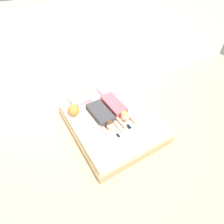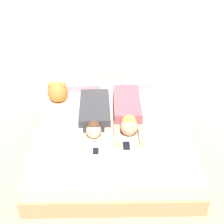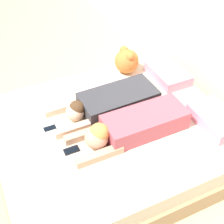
% 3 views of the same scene
% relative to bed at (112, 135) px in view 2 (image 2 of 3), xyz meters
% --- Properties ---
extents(ground_plane, '(12.00, 12.00, 0.00)m').
position_rel_bed_xyz_m(ground_plane, '(0.00, 0.00, -0.19)').
color(ground_plane, tan).
extents(wall_back, '(12.00, 0.06, 2.60)m').
position_rel_bed_xyz_m(wall_back, '(0.00, 1.24, 1.11)').
color(wall_back, beige).
rests_on(wall_back, ground_plane).
extents(bed, '(1.85, 2.18, 0.39)m').
position_rel_bed_xyz_m(bed, '(0.00, 0.00, 0.00)').
color(bed, tan).
rests_on(bed, ground_plane).
extents(pillow_head_left, '(0.50, 0.32, 0.12)m').
position_rel_bed_xyz_m(pillow_head_left, '(-0.40, 0.87, 0.26)').
color(pillow_head_left, pink).
rests_on(pillow_head_left, bed).
extents(pillow_head_right, '(0.50, 0.32, 0.12)m').
position_rel_bed_xyz_m(pillow_head_right, '(0.40, 0.87, 0.26)').
color(pillow_head_right, pink).
rests_on(pillow_head_right, bed).
extents(person_left, '(0.39, 1.08, 0.20)m').
position_rel_bed_xyz_m(person_left, '(-0.21, 0.07, 0.28)').
color(person_left, '#333338').
rests_on(person_left, bed).
extents(person_right, '(0.35, 1.09, 0.24)m').
position_rel_bed_xyz_m(person_right, '(0.19, 0.10, 0.29)').
color(person_right, '#B24C59').
rests_on(person_right, bed).
extents(cell_phone_left, '(0.08, 0.13, 0.01)m').
position_rel_bed_xyz_m(cell_phone_left, '(-0.18, -0.54, 0.20)').
color(cell_phone_left, silver).
rests_on(cell_phone_left, bed).
extents(cell_phone_right, '(0.08, 0.13, 0.01)m').
position_rel_bed_xyz_m(cell_phone_right, '(0.15, -0.45, 0.20)').
color(cell_phone_right, black).
rests_on(cell_phone_right, bed).
extents(plush_toy, '(0.27, 0.27, 0.28)m').
position_rel_bed_xyz_m(plush_toy, '(-0.71, 0.52, 0.34)').
color(plush_toy, orange).
rests_on(plush_toy, bed).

